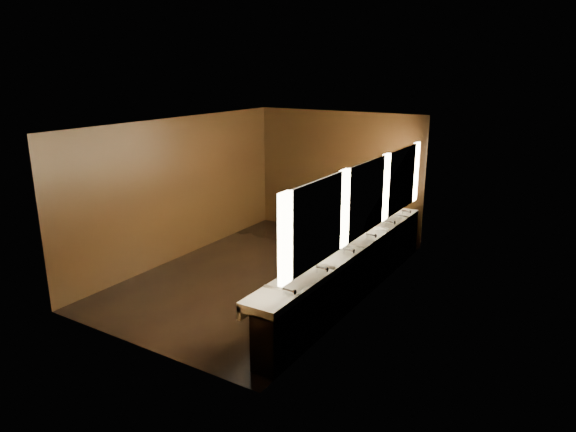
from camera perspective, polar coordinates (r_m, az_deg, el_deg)
The scene contains 10 objects.
floor at distance 9.61m, azimuth -2.72°, elevation -6.57°, with size 6.00×6.00×0.00m, color black.
ceiling at distance 8.91m, azimuth -2.96°, elevation 10.28°, with size 4.00×6.00×0.02m, color #2D2D2B.
wall_back at distance 11.69m, azimuth 5.55°, elevation 4.69°, with size 4.00×0.02×2.80m, color black.
wall_front at distance 7.01m, azimuth -16.88°, elevation -3.80°, with size 4.00×0.02×2.80m, color black.
wall_left at distance 10.40m, azimuth -11.97°, elevation 2.97°, with size 0.02×6.00×2.80m, color black.
wall_right at distance 8.23m, azimuth 8.72°, elevation -0.33°, with size 0.02×6.00×2.80m, color black.
sink_counter at distance 8.60m, azimuth 7.20°, elevation -5.91°, with size 0.55×5.40×1.01m.
mirror_band at distance 8.14m, azimuth 8.70°, elevation 2.05°, with size 0.06×5.03×1.15m.
person at distance 8.83m, azimuth 2.94°, elevation -3.59°, with size 0.53×0.35×1.45m, color #7B9DB8.
trash_bin at distance 8.22m, azimuth 3.78°, elevation -8.43°, with size 0.38×0.38×0.59m, color black.
Camera 1 is at (5.04, -7.29, 3.71)m, focal length 32.00 mm.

